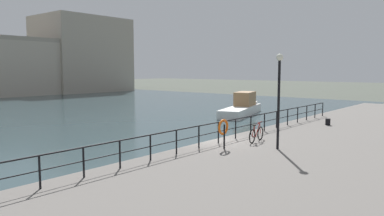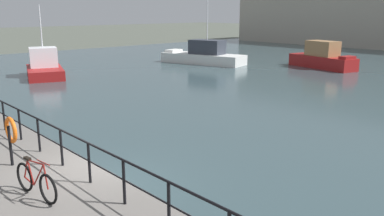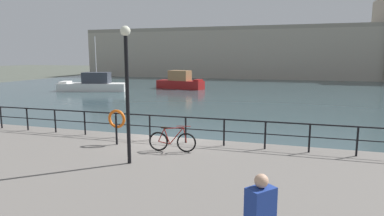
% 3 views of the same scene
% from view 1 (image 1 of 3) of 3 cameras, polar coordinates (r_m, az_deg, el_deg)
% --- Properties ---
extents(ground_plane, '(240.00, 240.00, 0.00)m').
position_cam_1_polar(ground_plane, '(19.89, 3.23, -6.97)').
color(ground_plane, '#4C5147').
extents(quay_promenade, '(56.00, 13.00, 0.75)m').
position_cam_1_polar(quay_promenade, '(16.87, 21.46, -8.42)').
color(quay_promenade, slate).
rests_on(quay_promenade, ground_plane).
extents(moored_blue_motorboat, '(8.95, 4.49, 2.17)m').
position_cam_1_polar(moored_blue_motorboat, '(37.13, 7.73, 0.19)').
color(moored_blue_motorboat, white).
rests_on(moored_blue_motorboat, water_basin).
extents(quay_railing, '(25.23, 0.07, 1.08)m').
position_cam_1_polar(quay_railing, '(20.01, 6.71, -2.59)').
color(quay_railing, black).
rests_on(quay_railing, quay_promenade).
extents(parked_bicycle, '(1.76, 0.27, 0.98)m').
position_cam_1_polar(parked_bicycle, '(19.31, 9.85, -3.99)').
color(parked_bicycle, black).
rests_on(parked_bicycle, quay_promenade).
extents(mooring_bollard, '(0.32, 0.32, 0.44)m').
position_cam_1_polar(mooring_bollard, '(26.28, 20.13, -2.01)').
color(mooring_bollard, black).
rests_on(mooring_bollard, quay_promenade).
extents(life_ring_stand, '(0.75, 0.16, 1.40)m').
position_cam_1_polar(life_ring_stand, '(17.34, 4.84, -3.09)').
color(life_ring_stand, black).
rests_on(life_ring_stand, quay_promenade).
extents(quay_lamp_post, '(0.32, 0.32, 4.40)m').
position_cam_1_polar(quay_lamp_post, '(17.48, 13.20, 2.96)').
color(quay_lamp_post, black).
rests_on(quay_lamp_post, quay_promenade).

